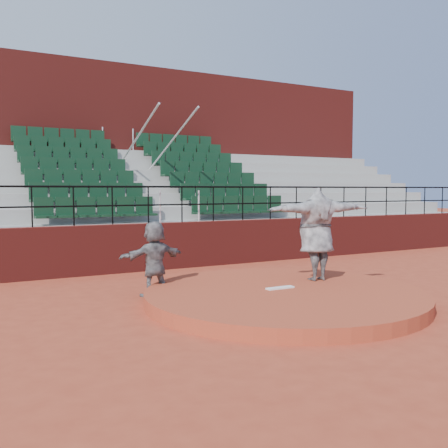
{
  "coord_description": "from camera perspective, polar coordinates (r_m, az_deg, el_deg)",
  "views": [
    {
      "loc": [
        -5.68,
        -7.97,
        2.23
      ],
      "look_at": [
        0.0,
        2.5,
        1.4
      ],
      "focal_mm": 40.0,
      "sensor_mm": 36.0,
      "label": 1
    }
  ],
  "objects": [
    {
      "name": "ground",
      "position": [
        10.03,
        6.91,
        -8.89
      ],
      "size": [
        90.0,
        90.0,
        0.0
      ],
      "primitive_type": "plane",
      "color": "#A03B24",
      "rests_on": "ground"
    },
    {
      "name": "pitchers_mound",
      "position": [
        10.01,
        6.91,
        -8.19
      ],
      "size": [
        5.5,
        5.5,
        0.25
      ],
      "primitive_type": "cylinder",
      "color": "#A43E24",
      "rests_on": "ground"
    },
    {
      "name": "pitching_rubber",
      "position": [
        10.1,
        6.42,
        -7.26
      ],
      "size": [
        0.6,
        0.15,
        0.03
      ],
      "primitive_type": "cube",
      "color": "white",
      "rests_on": "pitchers_mound"
    },
    {
      "name": "boundary_wall",
      "position": [
        14.24,
        -4.8,
        -2.39
      ],
      "size": [
        24.0,
        0.3,
        1.3
      ],
      "primitive_type": "cube",
      "color": "maroon",
      "rests_on": "ground"
    },
    {
      "name": "wall_railing",
      "position": [
        14.16,
        -4.84,
        3.16
      ],
      "size": [
        24.04,
        0.05,
        1.03
      ],
      "color": "black",
      "rests_on": "boundary_wall"
    },
    {
      "name": "seating_deck",
      "position": [
        17.57,
        -9.6,
        1.36
      ],
      "size": [
        24.0,
        5.97,
        4.63
      ],
      "color": "#989892",
      "rests_on": "ground"
    },
    {
      "name": "press_box_facade",
      "position": [
        21.38,
        -13.13,
        7.43
      ],
      "size": [
        24.0,
        3.0,
        7.1
      ],
      "primitive_type": "cube",
      "color": "maroon",
      "rests_on": "ground"
    },
    {
      "name": "pitcher",
      "position": [
        11.02,
        10.53,
        -1.14
      ],
      "size": [
        2.54,
        0.95,
        2.02
      ],
      "primitive_type": "imported",
      "rotation": [
        0.0,
        0.0,
        3.03
      ],
      "color": "black",
      "rests_on": "pitchers_mound"
    },
    {
      "name": "fielder",
      "position": [
        10.54,
        -7.97,
        -3.91
      ],
      "size": [
        1.52,
        0.7,
        1.58
      ],
      "primitive_type": "imported",
      "rotation": [
        0.0,
        0.0,
        3.31
      ],
      "color": "black",
      "rests_on": "ground"
    }
  ]
}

